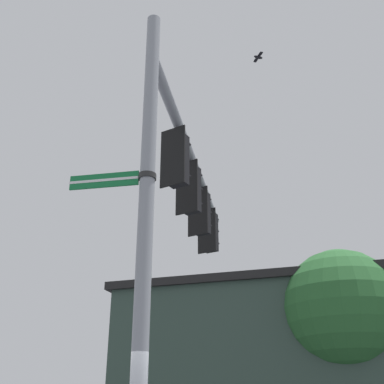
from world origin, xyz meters
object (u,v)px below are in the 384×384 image
Objects in this scene: traffic_light_nearest_pole at (178,160)px; traffic_light_mid_inner at (191,190)px; bird_flying at (258,57)px; street_name_sign at (122,179)px; traffic_light_arm_end at (210,232)px; traffic_light_mid_outer at (202,213)px.

traffic_light_mid_inner is (-0.50, 1.31, 0.00)m from traffic_light_nearest_pole.
traffic_light_nearest_pole is 3.51× the size of bird_flying.
street_name_sign is 3.32× the size of bird_flying.
street_name_sign is (0.85, -3.35, -1.35)m from traffic_light_mid_inner.
traffic_light_arm_end is at bearing 150.19° from bird_flying.
street_name_sign is at bearing -75.67° from traffic_light_mid_inner.
traffic_light_mid_outer is (-0.99, 2.62, 0.00)m from traffic_light_nearest_pole.
traffic_light_mid_inner is at bearing 104.33° from street_name_sign.
street_name_sign is (1.85, -5.96, -1.35)m from traffic_light_arm_end.
traffic_light_mid_outer is 1.00× the size of traffic_light_arm_end.
street_name_sign is at bearing -94.67° from bird_flying.
traffic_light_arm_end is (-0.50, 1.31, 0.00)m from traffic_light_mid_outer.
traffic_light_nearest_pole reaches higher than street_name_sign.
traffic_light_mid_inner is 1.06× the size of street_name_sign.
bird_flying is (0.38, 4.69, 5.41)m from street_name_sign.
traffic_light_arm_end is at bearing 110.73° from traffic_light_mid_outer.
traffic_light_mid_outer is 1.06× the size of street_name_sign.
bird_flying is (1.24, 1.34, 4.06)m from traffic_light_mid_inner.
traffic_light_nearest_pole is 1.00× the size of traffic_light_mid_inner.
traffic_light_mid_inner is at bearing -69.27° from traffic_light_arm_end.
traffic_light_nearest_pole is 1.00× the size of traffic_light_arm_end.
bird_flying reaches higher than traffic_light_nearest_pole.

